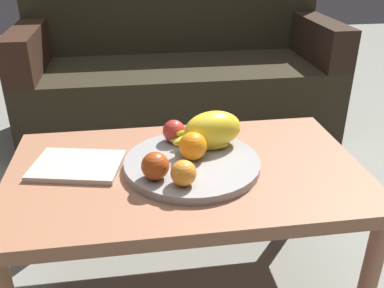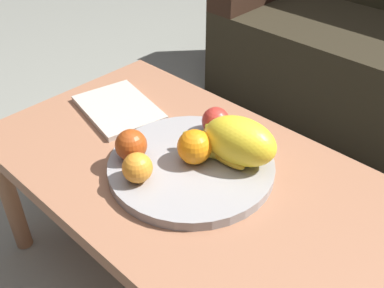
{
  "view_description": "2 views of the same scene",
  "coord_description": "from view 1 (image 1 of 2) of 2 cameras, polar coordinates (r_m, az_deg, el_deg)",
  "views": [
    {
      "loc": [
        -0.14,
        -1.06,
        1.05
      ],
      "look_at": [
        0.02,
        0.0,
        0.51
      ],
      "focal_mm": 39.7,
      "sensor_mm": 36.0,
      "label": 1
    },
    {
      "loc": [
        0.58,
        -0.59,
        1.12
      ],
      "look_at": [
        0.02,
        0.0,
        0.51
      ],
      "focal_mm": 41.99,
      "sensor_mm": 36.0,
      "label": 2
    }
  ],
  "objects": [
    {
      "name": "orange_left",
      "position": [
        1.21,
        0.12,
        -0.27
      ],
      "size": [
        0.08,
        0.08,
        0.08
      ],
      "primitive_type": "sphere",
      "color": "orange",
      "rests_on": "fruit_bowl"
    },
    {
      "name": "magazine",
      "position": [
        1.27,
        -15.15,
        -2.8
      ],
      "size": [
        0.28,
        0.23,
        0.02
      ],
      "primitive_type": "cube",
      "rotation": [
        0.0,
        0.0,
        -0.22
      ],
      "color": "beige",
      "rests_on": "coffee_table"
    },
    {
      "name": "apple_left",
      "position": [
        1.12,
        -4.96,
        -2.95
      ],
      "size": [
        0.08,
        0.08,
        0.08
      ],
      "primitive_type": "sphere",
      "color": "#A84315",
      "rests_on": "fruit_bowl"
    },
    {
      "name": "coffee_table",
      "position": [
        1.26,
        -0.8,
        -5.19
      ],
      "size": [
        1.03,
        0.61,
        0.44
      ],
      "color": "#9C6649",
      "rests_on": "ground_plane"
    },
    {
      "name": "fruit_bowl",
      "position": [
        1.23,
        -0.0,
        -2.6
      ],
      "size": [
        0.39,
        0.39,
        0.03
      ],
      "primitive_type": "cylinder",
      "color": "#989696",
      "rests_on": "coffee_table"
    },
    {
      "name": "ground_plane",
      "position": [
        1.5,
        -0.7,
        -17.79
      ],
      "size": [
        8.0,
        8.0,
        0.0
      ],
      "primitive_type": "plane",
      "color": "gray"
    },
    {
      "name": "apple_front",
      "position": [
        1.32,
        -2.44,
        1.76
      ],
      "size": [
        0.07,
        0.07,
        0.07
      ],
      "primitive_type": "sphere",
      "color": "#BA3028",
      "rests_on": "fruit_bowl"
    },
    {
      "name": "orange_front",
      "position": [
        1.09,
        -1.14,
        -3.92
      ],
      "size": [
        0.07,
        0.07,
        0.07
      ],
      "primitive_type": "sphere",
      "color": "orange",
      "rests_on": "fruit_bowl"
    },
    {
      "name": "melon_large_front",
      "position": [
        1.28,
        2.83,
        2.01
      ],
      "size": [
        0.2,
        0.14,
        0.11
      ],
      "primitive_type": "ellipsoid",
      "rotation": [
        0.0,
        0.0,
        0.2
      ],
      "color": "yellow",
      "rests_on": "fruit_bowl"
    },
    {
      "name": "banana_bunch",
      "position": [
        1.27,
        0.99,
        0.43
      ],
      "size": [
        0.18,
        0.12,
        0.06
      ],
      "color": "gold",
      "rests_on": "fruit_bowl"
    },
    {
      "name": "couch",
      "position": [
        2.46,
        -1.83,
        9.09
      ],
      "size": [
        1.7,
        0.7,
        0.9
      ],
      "color": "#2A2418",
      "rests_on": "ground_plane"
    }
  ]
}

